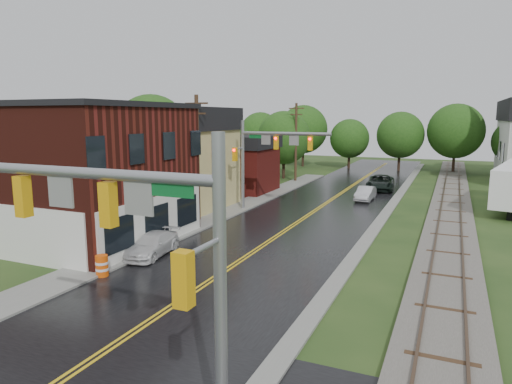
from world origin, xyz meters
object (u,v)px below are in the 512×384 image
Objects in this scene: suv_dark at (380,183)px; tree_left_b at (152,134)px; utility_pole_b at (197,156)px; sedan_silver at (365,194)px; tree_left_c at (225,143)px; brick_building at (61,171)px; traffic_signal_near at (136,230)px; utility_pole_c at (296,141)px; tree_left_a at (59,146)px; construction_barrel at (102,266)px; traffic_signal_far at (267,149)px; tree_left_e at (285,139)px; pickup_white at (152,245)px.

tree_left_b is at bearing -160.92° from suv_dark.
sedan_silver is at bearing 53.19° from utility_pole_b.
brick_building is at bearing -86.86° from tree_left_c.
traffic_signal_near is 0.76× the size of tree_left_b.
utility_pole_b is 22.00m from utility_pole_c.
tree_left_a reaches higher than sedan_silver.
traffic_signal_far is at bearing 84.85° from construction_barrel.
utility_pole_c reaches higher than construction_barrel.
traffic_signal_near is 30.66m from tree_left_a.
traffic_signal_near is at bearing -76.26° from utility_pole_c.
tree_left_e is 1.46× the size of suv_dark.
tree_left_e reaches higher than traffic_signal_near.
tree_left_c is 2.02× the size of sedan_silver.
traffic_signal_near is 0.85× the size of tree_left_a.
tree_left_a reaches higher than construction_barrel.
sedan_silver is at bearing 8.33° from tree_left_b.
tree_left_a is (-13.05, -22.10, 0.39)m from utility_pole_c.
suv_dark is (15.72, 26.37, -3.38)m from brick_building.
utility_pole_b is at bearing -123.68° from traffic_signal_far.
tree_left_b is 1.19× the size of tree_left_e.
suv_dark is at bearing -20.54° from tree_left_e.
tree_left_b reaches higher than traffic_signal_near.
construction_barrel is (8.85, -29.90, -4.00)m from tree_left_c.
construction_barrel is (-8.47, 8.00, -4.45)m from traffic_signal_near.
pickup_white is at bearing -86.23° from utility_pole_c.
tree_left_c is at bearing 114.56° from traffic_signal_near.
suv_dark is at bearing 66.74° from pickup_white.
traffic_signal_near is 45.59m from tree_left_e.
tree_left_a is at bearing 144.25° from pickup_white.
tree_left_c is at bearing -129.81° from tree_left_e.
construction_barrel is at bearing -86.97° from utility_pole_c.
brick_building is at bearing 146.25° from construction_barrel.
tree_left_c reaches higher than traffic_signal_near.
utility_pole_c is at bearing -42.84° from tree_left_e.
pickup_white is at bearing -108.42° from sedan_silver.
tree_left_e is at bearing 105.68° from traffic_signal_near.
sedan_silver is (20.72, 3.03, -5.09)m from tree_left_b.
brick_building is at bearing -96.71° from tree_left_e.
tree_left_c is 1.37× the size of suv_dark.
utility_pole_b reaches higher than traffic_signal_far.
brick_building reaches higher than suv_dark.
sedan_silver is at bearing 51.34° from traffic_signal_far.
construction_barrel is at bearing -81.47° from utility_pole_b.
construction_barrel is (-0.20, -3.67, -0.08)m from pickup_white.
tree_left_a is at bearing -148.73° from sedan_silver.
traffic_signal_far is 0.82× the size of utility_pole_b.
tree_left_b is at bearing 107.61° from brick_building.
utility_pole_c is 25.67m from tree_left_a.
utility_pole_c is 30.67m from pickup_white.
brick_building is at bearing -129.07° from utility_pole_b.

